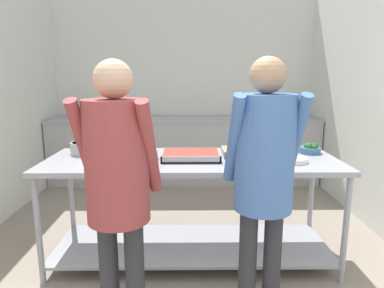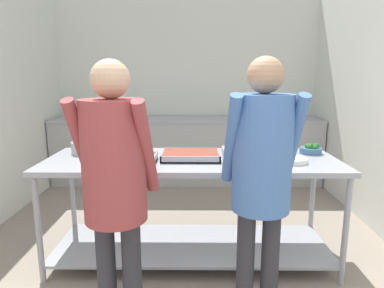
# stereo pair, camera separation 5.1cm
# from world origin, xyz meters

# --- Properties ---
(wall_rear) EXTENTS (3.94, 0.06, 2.65)m
(wall_rear) POSITION_xyz_m (0.00, 4.24, 1.32)
(wall_rear) COLOR silver
(wall_rear) RESTS_ON ground_plane
(back_counter) EXTENTS (3.78, 0.65, 0.93)m
(back_counter) POSITION_xyz_m (-0.00, 3.87, 0.46)
(back_counter) COLOR #A8A8A8
(back_counter) RESTS_ON ground_plane
(serving_counter) EXTENTS (2.35, 0.81, 0.87)m
(serving_counter) POSITION_xyz_m (0.10, 1.69, 0.59)
(serving_counter) COLOR #9EA0A8
(serving_counter) RESTS_ON ground_plane
(sauce_pan) EXTENTS (0.43, 0.29, 0.10)m
(sauce_pan) POSITION_xyz_m (-0.80, 1.90, 0.93)
(sauce_pan) COLOR #9EA0A8
(sauce_pan) RESTS_ON serving_counter
(serving_tray_roast) EXTENTS (0.37, 0.30, 0.05)m
(serving_tray_roast) POSITION_xyz_m (-0.36, 1.56, 0.90)
(serving_tray_roast) COLOR #9EA0A8
(serving_tray_roast) RESTS_ON serving_counter
(serving_tray_vegetables) EXTENTS (0.46, 0.33, 0.05)m
(serving_tray_vegetables) POSITION_xyz_m (0.09, 1.70, 0.90)
(serving_tray_vegetables) COLOR #9EA0A8
(serving_tray_vegetables) RESTS_ON serving_counter
(serving_tray_greens) EXTENTS (0.37, 0.29, 0.05)m
(serving_tray_greens) POSITION_xyz_m (0.54, 1.81, 0.90)
(serving_tray_greens) COLOR #9EA0A8
(serving_tray_greens) RESTS_ON serving_counter
(plate_stack) EXTENTS (0.23, 0.23, 0.04)m
(plate_stack) POSITION_xyz_m (0.87, 1.58, 0.89)
(plate_stack) COLOR white
(plate_stack) RESTS_ON serving_counter
(broccoli_bowl) EXTENTS (0.18, 0.18, 0.09)m
(broccoli_bowl) POSITION_xyz_m (1.12, 1.89, 0.91)
(broccoli_bowl) COLOR #3D668C
(broccoli_bowl) RESTS_ON serving_counter
(guest_serving_left) EXTENTS (0.48, 0.37, 1.62)m
(guest_serving_left) POSITION_xyz_m (-0.33, 0.83, 1.00)
(guest_serving_left) COLOR #2D2D33
(guest_serving_left) RESTS_ON ground_plane
(guest_serving_right) EXTENTS (0.46, 0.35, 1.64)m
(guest_serving_right) POSITION_xyz_m (0.51, 0.96, 1.02)
(guest_serving_right) COLOR #2D2D33
(guest_serving_right) RESTS_ON ground_plane
(water_bottle) EXTENTS (0.06, 0.06, 0.29)m
(water_bottle) POSITION_xyz_m (-1.37, 3.90, 1.06)
(water_bottle) COLOR brown
(water_bottle) RESTS_ON back_counter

